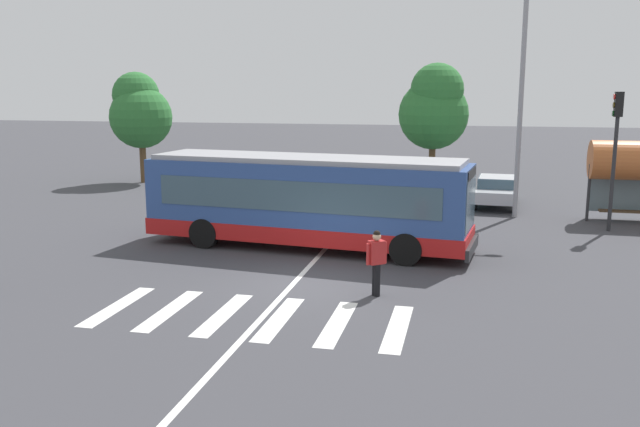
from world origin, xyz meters
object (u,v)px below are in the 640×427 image
pedestrian_crossing_street (376,259)px  parked_car_champagne (322,185)px  parked_car_white (381,187)px  parked_car_teal (439,188)px  parked_car_silver (497,189)px  background_tree_left (140,111)px  city_transit_bus (307,201)px  parked_car_black (268,184)px  background_tree_right (434,107)px  twin_arm_street_lamp (523,63)px  traffic_light_far_corner (616,139)px

pedestrian_crossing_street → parked_car_champagne: size_ratio=0.38×
pedestrian_crossing_street → parked_car_white: size_ratio=0.37×
parked_car_teal → parked_car_silver: bearing=5.2°
pedestrian_crossing_street → background_tree_left: bearing=131.5°
pedestrian_crossing_street → background_tree_left: 24.16m
city_transit_bus → parked_car_champagne: size_ratio=2.45×
parked_car_champagne → parked_car_white: same height
parked_car_champagne → parked_car_silver: bearing=4.0°
parked_car_black → parked_car_silver: size_ratio=1.00×
parked_car_teal → parked_car_black: bearing=-176.7°
city_transit_bus → background_tree_right: 16.49m
background_tree_left → city_transit_bus: bearing=-45.8°
parked_car_champagne → twin_arm_street_lamp: 10.43m
city_transit_bus → background_tree_left: bearing=134.2°
city_transit_bus → pedestrian_crossing_street: size_ratio=6.47×
background_tree_right → parked_car_black: bearing=-136.7°
parked_car_teal → background_tree_right: size_ratio=0.69×
background_tree_left → parked_car_champagne: bearing=-19.7°
city_transit_bus → parked_car_teal: (3.88, 9.48, -0.82)m
background_tree_left → parked_car_teal: bearing=-12.6°
parked_car_white → parked_car_silver: 5.22m
parked_car_teal → parked_car_silver: 2.58m
pedestrian_crossing_street → parked_car_silver: pedestrian_crossing_street is taller
city_transit_bus → background_tree_left: (-12.87, 13.23, 2.41)m
parked_car_champagne → background_tree_left: size_ratio=0.74×
parked_car_teal → parked_car_champagne: bearing=-176.6°
city_transit_bus → parked_car_teal: city_transit_bus is taller
parked_car_teal → traffic_light_far_corner: (6.50, -4.44, 2.65)m
parked_car_silver → background_tree_right: size_ratio=0.70×
parked_car_champagne → background_tree_right: background_tree_right is taller
pedestrian_crossing_street → parked_car_teal: size_ratio=0.38×
parked_car_silver → twin_arm_street_lamp: (0.67, -2.63, 5.47)m
parked_car_white → background_tree_left: size_ratio=0.75×
traffic_light_far_corner → background_tree_right: background_tree_right is taller
parked_car_silver → twin_arm_street_lamp: twin_arm_street_lamp is taller
city_transit_bus → twin_arm_street_lamp: (7.12, 7.09, 4.64)m
pedestrian_crossing_street → twin_arm_street_lamp: size_ratio=0.17×
background_tree_left → traffic_light_far_corner: bearing=-19.4°
parked_car_white → traffic_light_far_corner: traffic_light_far_corner is taller
city_transit_bus → traffic_light_far_corner: 11.69m
parked_car_champagne → twin_arm_street_lamp: bearing=-13.5°
pedestrian_crossing_street → background_tree_right: bearing=89.4°
parked_car_teal → parked_car_silver: (2.57, 0.24, 0.00)m
pedestrian_crossing_street → parked_car_champagne: (-4.53, 13.88, -0.20)m
pedestrian_crossing_street → twin_arm_street_lamp: (4.11, 11.82, 5.26)m
pedestrian_crossing_street → parked_car_teal: pedestrian_crossing_street is taller
parked_car_black → background_tree_right: (7.37, 6.93, 3.46)m
traffic_light_far_corner → background_tree_right: 13.08m
city_transit_bus → parked_car_white: bearing=82.4°
parked_car_black → parked_car_teal: size_ratio=1.02×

